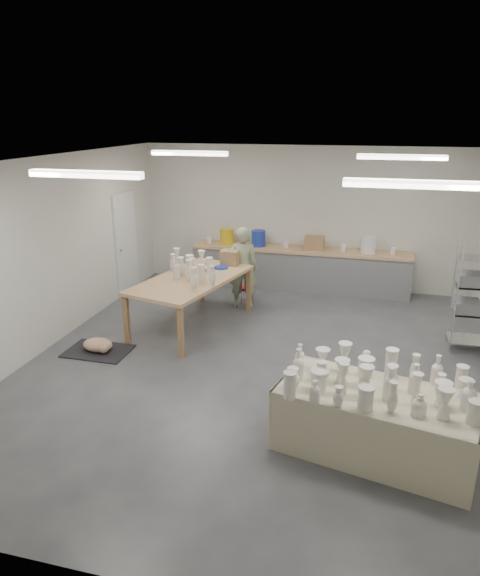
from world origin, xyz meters
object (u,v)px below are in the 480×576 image
(drying_table, at_px, (375,418))
(potter, at_px, (243,268))
(work_table, at_px, (195,276))
(red_stool, at_px, (246,288))

(drying_table, xyz_separation_m, potter, (-2.52, 4.06, 0.37))
(work_table, distance_m, red_stool, 1.56)
(work_table, bearing_deg, red_stool, 79.00)
(drying_table, distance_m, work_table, 4.37)
(red_stool, bearing_deg, potter, -90.00)
(potter, xyz_separation_m, red_stool, (0.00, 0.27, -0.50))
(potter, height_order, red_stool, potter)
(red_stool, bearing_deg, drying_table, -59.81)
(potter, bearing_deg, work_table, 50.64)
(drying_table, relative_size, red_stool, 5.88)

